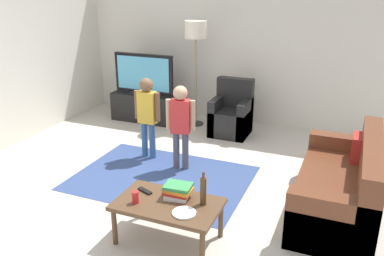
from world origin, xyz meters
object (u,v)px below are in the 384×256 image
couch (344,189)px  bottle (203,191)px  tv (144,75)px  child_center (181,120)px  child_near_tv (147,111)px  book_stack (178,191)px  coffee_table (168,207)px  floor_lamp (196,35)px  soda_can (135,197)px  armchair (232,116)px  tv_stand (146,107)px  plate (184,213)px  tv_remote (145,191)px

couch → bottle: (-1.21, -1.09, 0.27)m
tv → child_center: tv is taller
child_near_tv → book_stack: 1.96m
coffee_table → child_center: bearing=109.7°
child_near_tv → bottle: child_near_tv is taller
floor_lamp → book_stack: 3.48m
coffee_table → child_near_tv: bearing=123.6°
soda_can → armchair: bearing=90.7°
child_near_tv → tv_stand: bearing=120.1°
child_center → child_near_tv: bearing=164.0°
tv → plate: (2.16, -3.20, -0.42)m
bottle → coffee_table: bearing=-162.6°
tv_remote → plate: bearing=-1.4°
plate → book_stack: bearing=125.3°
tv → coffee_table: bearing=-57.8°
tv_remote → soda_can: size_ratio=1.42×
tv → tv_stand: bearing=90.0°
floor_lamp → coffee_table: bearing=-72.4°
child_near_tv → tv_remote: (0.82, -1.59, -0.27)m
armchair → coffee_table: armchair is taller
floor_lamp → tv_remote: bearing=-76.9°
tv → book_stack: 3.58m
floor_lamp → bottle: bearing=-66.8°
child_center → book_stack: (0.59, -1.40, -0.20)m
tv → book_stack: size_ratio=3.96×
tv_stand → couch: (3.48, -1.91, 0.05)m
tv_stand → coffee_table: 3.66m
tv_remote → tv_stand: bearing=140.2°
plate → tv_stand: bearing=123.9°
child_near_tv → tv_remote: size_ratio=6.81×
armchair → child_center: (-0.23, -1.54, 0.39)m
bottle → tv_remote: 0.63m
child_near_tv → soda_can: size_ratio=9.65×
soda_can → book_stack: bearing=36.6°
couch → child_near_tv: 2.73m
couch → floor_lamp: (-2.57, 2.07, 1.25)m
book_stack → soda_can: book_stack is taller
tv_stand → child_center: child_center is taller
floor_lamp → child_near_tv: size_ratio=1.54×
tv_stand → coffee_table: bearing=-58.0°
child_near_tv → coffee_table: size_ratio=1.16×
couch → floor_lamp: 3.53m
armchair → child_near_tv: (-0.80, -1.38, 0.40)m
couch → tv_remote: couch is taller
child_near_tv → plate: size_ratio=5.26×
child_near_tv → coffee_table: bearing=-56.4°
armchair → book_stack: (0.37, -2.94, 0.19)m
tv_remote → coffee_table: bearing=3.1°
couch → bottle: 1.65m
tv_stand → armchair: armchair is taller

